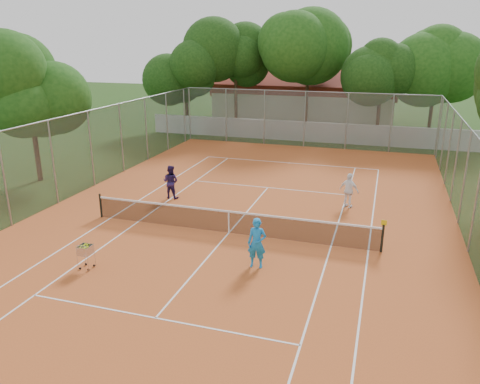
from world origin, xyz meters
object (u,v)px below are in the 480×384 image
(clubhouse, at_px, (306,97))
(player_far_left, at_px, (171,182))
(player_near, at_px, (257,243))
(player_far_right, at_px, (349,191))
(tennis_net, at_px, (229,222))
(ball_hopper, at_px, (86,256))

(clubhouse, bearing_deg, player_far_left, -94.79)
(player_near, bearing_deg, player_far_right, 66.28)
(player_near, height_order, player_far_right, player_near)
(clubhouse, relative_size, player_far_right, 10.04)
(tennis_net, bearing_deg, ball_hopper, -129.74)
(clubhouse, height_order, ball_hopper, clubhouse)
(tennis_net, bearing_deg, player_far_left, 141.09)
(player_far_left, bearing_deg, ball_hopper, 96.69)
(player_far_left, bearing_deg, tennis_net, 144.00)
(player_far_left, bearing_deg, clubhouse, -91.88)
(clubhouse, height_order, player_far_left, clubhouse)
(clubhouse, bearing_deg, tennis_net, -86.05)
(tennis_net, xyz_separation_m, ball_hopper, (-3.64, -4.38, -0.03))
(tennis_net, height_order, player_far_right, player_far_right)
(player_far_right, relative_size, ball_hopper, 1.77)
(tennis_net, height_order, ball_hopper, tennis_net)
(ball_hopper, bearing_deg, clubhouse, 74.57)
(tennis_net, distance_m, player_far_right, 6.30)
(clubhouse, distance_m, ball_hopper, 33.46)
(clubhouse, xyz_separation_m, player_far_right, (6.32, -24.42, -1.36))
(tennis_net, distance_m, ball_hopper, 5.69)
(clubhouse, bearing_deg, ball_hopper, -92.81)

